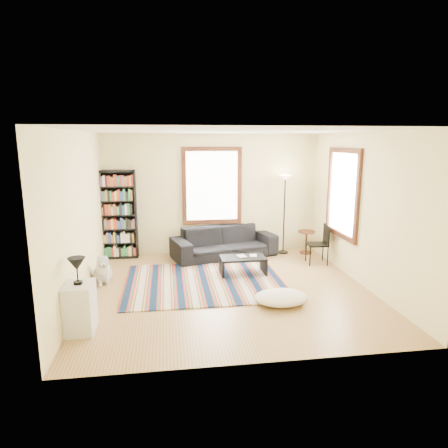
{
  "coord_description": "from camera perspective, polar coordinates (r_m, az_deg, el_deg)",
  "views": [
    {
      "loc": [
        -1.05,
        -6.77,
        2.65
      ],
      "look_at": [
        0.0,
        0.5,
        1.1
      ],
      "focal_mm": 32.0,
      "sensor_mm": 36.0,
      "label": 1
    }
  ],
  "objects": [
    {
      "name": "book_a",
      "position": [
        7.99,
        2.01,
        -4.69
      ],
      "size": [
        0.24,
        0.2,
        0.02
      ],
      "primitive_type": "imported",
      "rotation": [
        0.0,
        0.0,
        0.23
      ],
      "color": "beige",
      "rests_on": "coffee_table"
    },
    {
      "name": "floor_lamp",
      "position": [
        9.48,
        8.59,
        1.32
      ],
      "size": [
        0.32,
        0.32,
        1.86
      ],
      "primitive_type": null,
      "rotation": [
        0.0,
        0.0,
        -0.07
      ],
      "color": "black",
      "rests_on": "floor"
    },
    {
      "name": "wall_front",
      "position": [
        4.53,
        5.53,
        -4.16
      ],
      "size": [
        5.0,
        0.1,
        2.8
      ],
      "primitive_type": "cube",
      "color": "#F9EDA7",
      "rests_on": "floor"
    },
    {
      "name": "book_b",
      "position": [
        8.08,
        3.7,
        -4.52
      ],
      "size": [
        0.17,
        0.22,
        0.01
      ],
      "primitive_type": "imported",
      "rotation": [
        0.0,
        0.0,
        -0.18
      ],
      "color": "beige",
      "rests_on": "coffee_table"
    },
    {
      "name": "white_cabinet",
      "position": [
        6.05,
        -19.87,
        -11.19
      ],
      "size": [
        0.39,
        0.51,
        0.7
      ],
      "primitive_type": "cube",
      "rotation": [
        0.0,
        0.0,
        -0.02
      ],
      "color": "silver",
      "rests_on": "floor"
    },
    {
      "name": "table_lamp",
      "position": [
        5.86,
        -20.25,
        -6.31
      ],
      "size": [
        0.27,
        0.27,
        0.38
      ],
      "primitive_type": null,
      "rotation": [
        0.0,
        0.0,
        0.13
      ],
      "color": "black",
      "rests_on": "white_cabinet"
    },
    {
      "name": "sofa",
      "position": [
        9.21,
        0.03,
        -2.58
      ],
      "size": [
        1.52,
        2.53,
        0.69
      ],
      "primitive_type": "imported",
      "rotation": [
        0.0,
        0.0,
        0.27
      ],
      "color": "black",
      "rests_on": "floor"
    },
    {
      "name": "bookshelf",
      "position": [
        9.31,
        -15.12,
        1.29
      ],
      "size": [
        0.9,
        0.3,
        2.0
      ],
      "primitive_type": "cube",
      "color": "black",
      "rests_on": "floor"
    },
    {
      "name": "ceiling",
      "position": [
        6.86,
        0.61,
        13.58
      ],
      "size": [
        5.0,
        5.0,
        0.1
      ],
      "primitive_type": "cube",
      "color": "white",
      "rests_on": "floor"
    },
    {
      "name": "folding_chair",
      "position": [
        8.9,
        13.15,
        -2.85
      ],
      "size": [
        0.46,
        0.44,
        0.86
      ],
      "primitive_type": "cube",
      "rotation": [
        0.0,
        0.0,
        -0.1
      ],
      "color": "black",
      "rests_on": "floor"
    },
    {
      "name": "dog",
      "position": [
        7.89,
        -16.99,
        -6.09
      ],
      "size": [
        0.53,
        0.65,
        0.56
      ],
      "primitive_type": null,
      "rotation": [
        0.0,
        0.0,
        0.25
      ],
      "color": "beige",
      "rests_on": "floor"
    },
    {
      "name": "window_right",
      "position": [
        8.42,
        16.63,
        4.25
      ],
      "size": [
        0.06,
        1.2,
        1.6
      ],
      "primitive_type": "cube",
      "color": "white",
      "rests_on": "wall_right"
    },
    {
      "name": "window_back",
      "position": [
        9.36,
        -1.73,
        5.46
      ],
      "size": [
        1.2,
        0.06,
        1.6
      ],
      "primitive_type": "cube",
      "color": "white",
      "rests_on": "wall_back"
    },
    {
      "name": "rug",
      "position": [
        7.66,
        -2.82,
        -8.26
      ],
      "size": [
        2.98,
        2.38,
        0.02
      ],
      "primitive_type": "cube",
      "color": "#0C1F3C",
      "rests_on": "floor"
    },
    {
      "name": "wall_right",
      "position": [
        7.77,
        19.52,
        1.97
      ],
      "size": [
        0.1,
        5.0,
        2.8
      ],
      "primitive_type": "cube",
      "color": "#F9EDA7",
      "rests_on": "floor"
    },
    {
      "name": "floor",
      "position": [
        7.37,
        0.56,
        -9.59
      ],
      "size": [
        5.0,
        5.0,
        0.1
      ],
      "primitive_type": "cube",
      "color": "tan",
      "rests_on": "ground"
    },
    {
      "name": "floor_cushion",
      "position": [
        6.74,
        8.19,
        -10.34
      ],
      "size": [
        0.95,
        0.75,
        0.22
      ],
      "primitive_type": "ellipsoid",
      "rotation": [
        0.0,
        0.0,
        0.1
      ],
      "color": "silver",
      "rests_on": "floor"
    },
    {
      "name": "side_table",
      "position": [
        9.69,
        11.66,
        -2.56
      ],
      "size": [
        0.45,
        0.45,
        0.54
      ],
      "primitive_type": "cylinder",
      "rotation": [
        0.0,
        0.0,
        -0.14
      ],
      "color": "#4F2313",
      "rests_on": "floor"
    },
    {
      "name": "wall_left",
      "position": [
        7.05,
        -20.36,
        0.95
      ],
      "size": [
        0.1,
        5.0,
        2.8
      ],
      "primitive_type": "cube",
      "color": "#F9EDA7",
      "rests_on": "floor"
    },
    {
      "name": "wall_back",
      "position": [
        9.46,
        -1.78,
        4.31
      ],
      "size": [
        5.0,
        0.1,
        2.8
      ],
      "primitive_type": "cube",
      "color": "#F9EDA7",
      "rests_on": "floor"
    },
    {
      "name": "coffee_table",
      "position": [
        8.06,
        2.71,
        -5.95
      ],
      "size": [
        1.0,
        0.71,
        0.36
      ],
      "primitive_type": "cube",
      "rotation": [
        0.0,
        0.0,
        -0.26
      ],
      "color": "black",
      "rests_on": "floor"
    }
  ]
}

